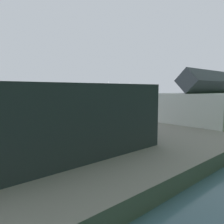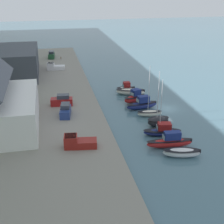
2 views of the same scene
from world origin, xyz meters
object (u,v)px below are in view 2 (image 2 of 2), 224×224
Objects in this scene: moored_boat_7 at (131,92)px; parked_car_0 at (52,55)px; moored_boat_5 at (142,104)px; moored_boat_6 at (135,98)px; moored_boat_3 at (158,121)px; moored_boat_1 at (170,142)px; moored_boat_4 at (150,113)px; parked_car_1 at (62,101)px; pickup_truck_1 at (54,67)px; moored_boat_0 at (182,152)px; dog_on_quay at (61,58)px; parked_car_2 at (65,111)px; moored_boat_2 at (163,131)px; moored_boat_8 at (126,88)px; pickup_truck_0 at (78,142)px.

parked_car_0 reaches higher than moored_boat_7.
moored_boat_6 is at bearing -1.50° from moored_boat_5.
moored_boat_3 is 54.03m from parked_car_0.
moored_boat_1 is 19.88m from moored_boat_6.
moored_boat_7 is at bearing 6.91° from moored_boat_4.
moored_boat_6 is 1.26× the size of parked_car_1.
moored_boat_5 is at bearing -144.45° from pickup_truck_1.
dog_on_quay is (60.04, 14.22, 1.29)m from moored_boat_0.
pickup_truck_1 is 5.56× the size of dog_on_quay.
pickup_truck_1 is (19.93, 16.26, 1.58)m from moored_boat_7.
parked_car_2 is 32.40m from pickup_truck_1.
moored_boat_5 is 8.73m from moored_boat_7.
moored_boat_3 is at bearing 176.20° from moored_boat_5.
moored_boat_2 is (7.13, 0.35, 0.13)m from moored_boat_0.
moored_boat_0 is 30.40m from moored_boat_8.
moored_boat_1 is 19.61m from parked_car_2.
moored_boat_6 is 16.93m from parked_car_2.
pickup_truck_1 reaches higher than moored_boat_0.
moored_boat_8 is (19.38, 1.07, -0.05)m from moored_boat_3.
moored_boat_6 is at bearing -178.51° from moored_boat_8.
moored_boat_7 is at bearing 11.06° from moored_boat_2.
dog_on_quay is (37.14, 13.46, 0.90)m from moored_boat_6.
parked_car_2 is at bearing 97.35° from parked_car_0.
moored_boat_1 reaches higher than moored_boat_8.
moored_boat_8 reaches higher than moored_boat_0.
parked_car_0 reaches higher than moored_boat_1.
moored_boat_7 is at bearing -60.55° from dog_on_quay.
moored_boat_2 is 2.21× the size of parked_car_2.
dog_on_quay is at bearing 25.52° from moored_boat_0.
moored_boat_1 is 47.50m from pickup_truck_1.
pickup_truck_1 is (44.70, 15.99, 1.38)m from moored_boat_1.
pickup_truck_0 is at bearing 164.23° from moored_boat_7.
parked_car_1 is (5.42, 16.18, 1.77)m from moored_boat_4.
moored_boat_4 is at bearing 8.32° from moored_boat_2.
parked_car_0 reaches higher than moored_boat_0.
moored_boat_8 is (15.21, 0.83, 0.13)m from moored_boat_4.
moored_boat_7 is 1.59× the size of parked_car_1.
moored_boat_8 is 18.28m from parked_car_1.
pickup_truck_1 is at bearing 32.82° from moored_boat_2.
moored_boat_8 is (23.26, 0.46, -0.02)m from moored_boat_2.
moored_boat_7 is (24.77, -0.27, -0.20)m from moored_boat_1.
parked_car_2 is 12.11m from pickup_truck_0.
moored_boat_1 is 1.71× the size of parked_car_0.
pickup_truck_1 is at bearing 13.11° from moored_boat_3.
moored_boat_5 reaches higher than moored_boat_7.
moored_boat_5 is 11.33m from moored_boat_8.
moored_boat_4 is 47.08m from dog_on_quay.
moored_boat_1 is 1.10× the size of moored_boat_5.
moored_boat_4 reaches higher than parked_car_0.
dog_on_quay is (57.02, 13.56, 1.01)m from moored_boat_1.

